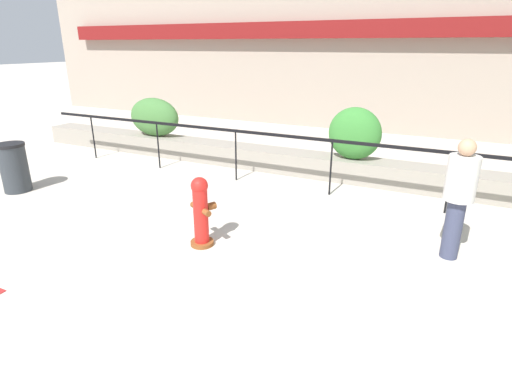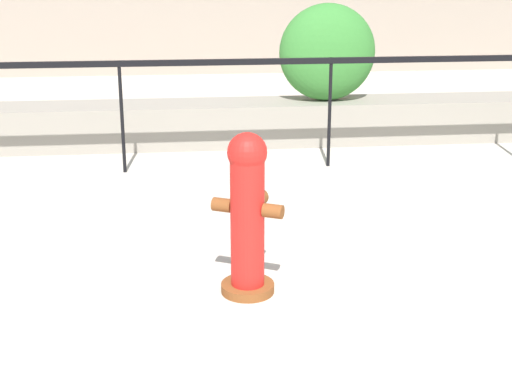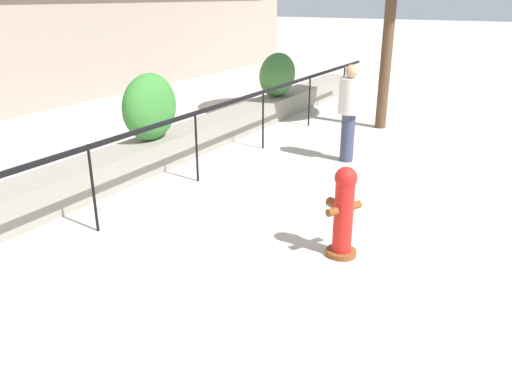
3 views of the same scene
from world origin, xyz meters
name	(u,v)px [view 1 (image 1 of 3)]	position (x,y,z in m)	size (l,w,h in m)	color
ground_plane	(192,354)	(0.00, 0.00, 0.00)	(120.00, 120.00, 0.00)	beige
building_facade	(398,8)	(0.00, 11.98, 3.99)	(30.00, 1.36, 8.00)	gray
planter_wall_low	(343,169)	(0.00, 6.00, 0.25)	(18.00, 0.70, 0.50)	gray
fence_railing_segment	(332,146)	(0.00, 4.90, 1.02)	(15.00, 0.05, 1.15)	black
hedge_bush_0	(154,117)	(-5.25, 6.00, 1.02)	(1.53, 0.70, 1.03)	#427538
hedge_bush_1	(355,133)	(0.19, 6.00, 1.07)	(1.14, 0.66, 1.13)	#387F33
fire_hydrant	(201,211)	(-1.15, 1.98, 0.55)	(0.47, 0.48, 1.08)	brown
pedestrian	(459,192)	(2.24, 3.20, 0.99)	(0.56, 0.56, 1.73)	#383D56
trash_bin	(14,167)	(-5.90, 2.32, 0.51)	(0.55, 0.55, 1.01)	#2D3338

